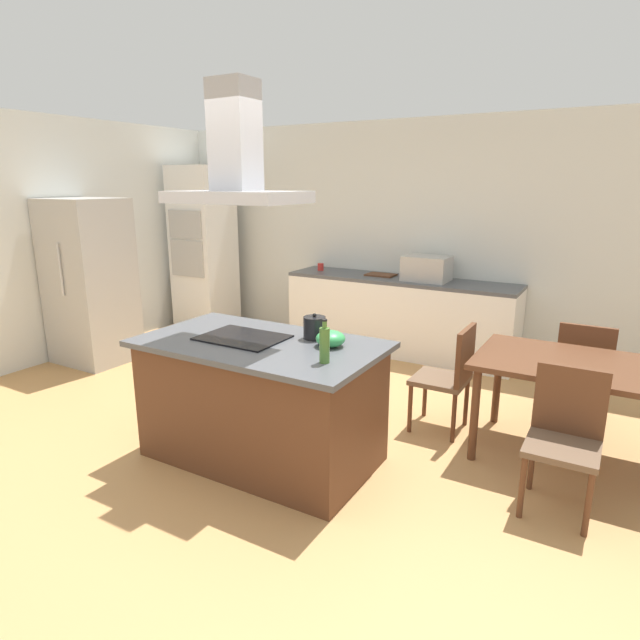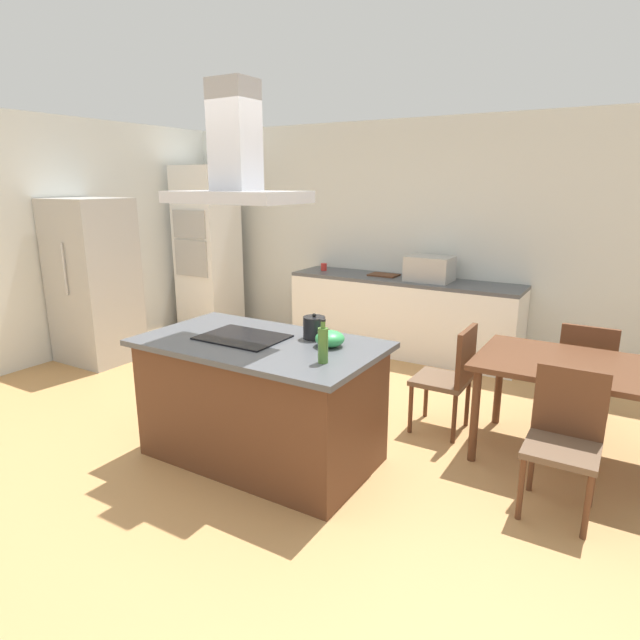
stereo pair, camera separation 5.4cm
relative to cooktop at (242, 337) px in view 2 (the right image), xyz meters
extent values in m
plane|color=tan|center=(0.15, 1.50, -0.91)|extent=(16.00, 16.00, 0.00)
cube|color=silver|center=(0.15, 3.25, 0.44)|extent=(7.20, 0.10, 2.70)
cube|color=silver|center=(-3.30, 1.00, 0.44)|extent=(0.10, 8.80, 2.70)
cube|color=#59331E|center=(0.15, 0.00, -0.48)|extent=(1.63, 0.88, 0.86)
cube|color=#4C4F54|center=(0.15, 0.00, -0.03)|extent=(1.73, 0.98, 0.04)
cube|color=black|center=(0.00, 0.00, 0.00)|extent=(0.60, 0.44, 0.01)
cylinder|color=black|center=(0.45, 0.26, 0.07)|extent=(0.16, 0.16, 0.16)
sphere|color=black|center=(0.45, 0.26, 0.17)|extent=(0.03, 0.03, 0.03)
cone|color=black|center=(0.55, 0.26, 0.08)|extent=(0.06, 0.03, 0.04)
cylinder|color=#47722D|center=(0.77, -0.16, 0.11)|extent=(0.06, 0.06, 0.22)
cylinder|color=#47722D|center=(0.77, -0.16, 0.24)|extent=(0.03, 0.03, 0.04)
cylinder|color=black|center=(0.77, -0.16, 0.27)|extent=(0.03, 0.03, 0.01)
ellipsoid|color=#33934C|center=(0.64, 0.15, 0.05)|extent=(0.20, 0.20, 0.11)
cube|color=white|center=(0.05, 2.88, -0.48)|extent=(2.72, 0.62, 0.86)
cube|color=#4C4F54|center=(0.05, 2.88, -0.03)|extent=(2.72, 0.62, 0.04)
cube|color=#B2AFAA|center=(0.37, 2.88, 0.13)|extent=(0.50, 0.38, 0.28)
cylinder|color=red|center=(-1.03, 2.90, 0.04)|extent=(0.08, 0.08, 0.09)
cube|color=#59331E|center=(-0.22, 2.93, 0.00)|extent=(0.34, 0.24, 0.02)
cube|color=white|center=(-2.75, 2.65, 0.19)|extent=(0.70, 0.64, 2.20)
cube|color=#B2AFAA|center=(-2.75, 2.32, 0.54)|extent=(0.56, 0.02, 0.36)
cube|color=#B2AFAA|center=(-2.75, 2.32, 0.09)|extent=(0.56, 0.02, 0.48)
cube|color=#B2AFAA|center=(-2.83, 0.87, 0.00)|extent=(0.80, 0.70, 1.82)
cylinder|color=beige|center=(-2.78, 0.50, 0.19)|extent=(0.02, 0.02, 0.55)
cube|color=#59331E|center=(2.12, 1.12, -0.18)|extent=(1.40, 0.90, 0.04)
cylinder|color=#59331E|center=(1.50, 0.75, -0.55)|extent=(0.06, 0.06, 0.71)
cylinder|color=#59331E|center=(1.50, 1.49, -0.55)|extent=(0.06, 0.06, 0.71)
cube|color=brown|center=(2.12, 1.87, -0.48)|extent=(0.42, 0.42, 0.04)
cube|color=#59331E|center=(2.12, 1.68, -0.24)|extent=(0.42, 0.04, 0.44)
cylinder|color=#59331E|center=(1.94, 2.05, -0.70)|extent=(0.04, 0.04, 0.41)
cylinder|color=#59331E|center=(2.30, 2.05, -0.70)|extent=(0.04, 0.04, 0.41)
cylinder|color=#59331E|center=(1.94, 1.69, -0.70)|extent=(0.04, 0.04, 0.41)
cylinder|color=#59331E|center=(2.30, 1.69, -0.70)|extent=(0.04, 0.04, 0.41)
cube|color=brown|center=(2.12, 0.37, -0.48)|extent=(0.42, 0.42, 0.04)
cube|color=#59331E|center=(2.12, 0.56, -0.24)|extent=(0.42, 0.04, 0.44)
cylinder|color=#59331E|center=(2.30, 0.19, -0.70)|extent=(0.04, 0.04, 0.41)
cylinder|color=#59331E|center=(1.94, 0.19, -0.70)|extent=(0.04, 0.04, 0.41)
cylinder|color=#59331E|center=(2.30, 0.55, -0.70)|extent=(0.04, 0.04, 0.41)
cylinder|color=#59331E|center=(1.94, 0.55, -0.70)|extent=(0.04, 0.04, 0.41)
cube|color=brown|center=(1.12, 1.12, -0.48)|extent=(0.42, 0.42, 0.04)
cube|color=#59331E|center=(1.31, 1.12, -0.24)|extent=(0.04, 0.42, 0.44)
cylinder|color=#59331E|center=(0.94, 0.94, -0.70)|extent=(0.04, 0.04, 0.41)
cylinder|color=#59331E|center=(0.94, 1.30, -0.70)|extent=(0.04, 0.04, 0.41)
cylinder|color=#59331E|center=(1.30, 0.94, -0.70)|extent=(0.04, 0.04, 0.41)
cylinder|color=#59331E|center=(1.30, 1.30, -0.70)|extent=(0.04, 0.04, 0.41)
cube|color=#ADADB2|center=(0.00, 0.00, 0.98)|extent=(0.90, 0.55, 0.08)
cube|color=#ADADB2|center=(0.00, 0.00, 1.37)|extent=(0.28, 0.24, 0.70)
camera|label=1|loc=(2.32, -2.89, 1.08)|focal=29.87mm
camera|label=2|loc=(2.37, -2.86, 1.08)|focal=29.87mm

